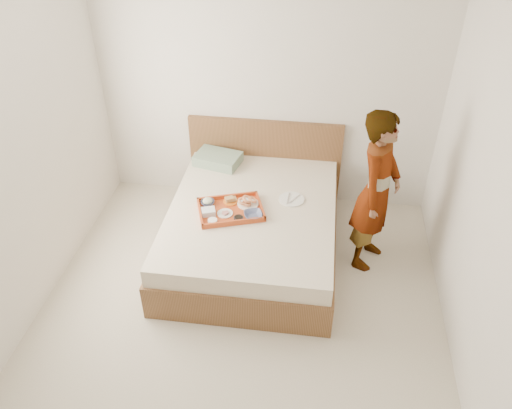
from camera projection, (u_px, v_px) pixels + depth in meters
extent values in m
cube|color=beige|center=(237.00, 328.00, 4.37)|extent=(3.50, 4.00, 0.01)
cube|color=white|center=(226.00, 14.00, 2.83)|extent=(3.50, 4.00, 0.01)
cube|color=silver|center=(267.00, 88.00, 5.20)|extent=(3.50, 0.01, 2.60)
cube|color=silver|center=(494.00, 226.00, 3.41)|extent=(0.01, 4.00, 2.60)
cube|color=brown|center=(252.00, 230.00, 5.01)|extent=(1.65, 2.00, 0.53)
cube|color=brown|center=(265.00, 160.00, 5.66)|extent=(1.65, 0.06, 0.95)
cube|color=#8EA791|center=(218.00, 159.00, 5.47)|extent=(0.52, 0.41, 0.11)
cube|color=#B94425|center=(231.00, 210.00, 4.79)|extent=(0.69, 0.60, 0.05)
cylinder|color=white|center=(248.00, 204.00, 4.87)|extent=(0.26, 0.26, 0.01)
imported|color=navy|center=(253.00, 215.00, 4.71)|extent=(0.21, 0.21, 0.04)
cylinder|color=black|center=(238.00, 218.00, 4.68)|extent=(0.11, 0.11, 0.03)
cylinder|color=white|center=(225.00, 213.00, 4.75)|extent=(0.18, 0.18, 0.01)
cylinder|color=orange|center=(231.00, 201.00, 4.91)|extent=(0.18, 0.18, 0.01)
imported|color=navy|center=(208.00, 203.00, 4.86)|extent=(0.16, 0.16, 0.04)
cube|color=silver|center=(208.00, 212.00, 4.74)|extent=(0.15, 0.14, 0.05)
cylinder|color=white|center=(213.00, 221.00, 4.65)|extent=(0.11, 0.11, 0.03)
cylinder|color=white|center=(292.00, 199.00, 4.96)|extent=(0.32, 0.32, 0.01)
imported|color=silver|center=(377.00, 192.00, 4.62)|extent=(0.56, 0.67, 1.58)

